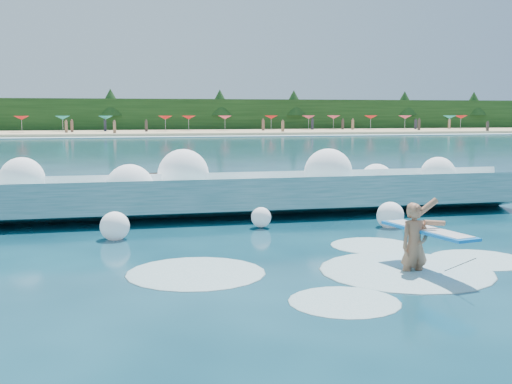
# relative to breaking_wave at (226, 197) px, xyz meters

# --- Properties ---
(ground) EXTENTS (200.00, 200.00, 0.00)m
(ground) POSITION_rel_breaking_wave_xyz_m (-1.70, -6.49, -0.52)
(ground) COLOR #07293A
(ground) RESTS_ON ground
(beach) EXTENTS (140.00, 20.00, 0.40)m
(beach) POSITION_rel_breaking_wave_xyz_m (-1.70, 71.51, -0.32)
(beach) COLOR tan
(beach) RESTS_ON ground
(wet_band) EXTENTS (140.00, 5.00, 0.08)m
(wet_band) POSITION_rel_breaking_wave_xyz_m (-1.70, 60.51, -0.48)
(wet_band) COLOR silver
(wet_band) RESTS_ON ground
(treeline) EXTENTS (140.00, 4.00, 5.00)m
(treeline) POSITION_rel_breaking_wave_xyz_m (-1.70, 81.51, 1.98)
(treeline) COLOR black
(treeline) RESTS_ON ground
(breaking_wave) EXTENTS (17.34, 2.73, 1.49)m
(breaking_wave) POSITION_rel_breaking_wave_xyz_m (0.00, 0.00, 0.00)
(breaking_wave) COLOR teal
(breaking_wave) RESTS_ON ground
(rock_cluster) EXTENTS (7.83, 3.06, 1.20)m
(rock_cluster) POSITION_rel_breaking_wave_xyz_m (-4.28, 1.53, -0.14)
(rock_cluster) COLOR black
(rock_cluster) RESTS_ON ground
(surfer_with_board) EXTENTS (1.04, 2.81, 1.57)m
(surfer_with_board) POSITION_rel_breaking_wave_xyz_m (2.06, -7.51, 0.06)
(surfer_with_board) COLOR #A56C4D
(surfer_with_board) RESTS_ON ground
(wave_spray) EXTENTS (15.08, 4.46, 1.92)m
(wave_spray) POSITION_rel_breaking_wave_xyz_m (-0.46, -0.09, 0.44)
(wave_spray) COLOR white
(wave_spray) RESTS_ON ground
(surf_foam) EXTENTS (8.74, 5.62, 0.16)m
(surf_foam) POSITION_rel_breaking_wave_xyz_m (1.41, -7.05, -0.52)
(surf_foam) COLOR silver
(surf_foam) RESTS_ON ground
(beach_umbrellas) EXTENTS (110.89, 6.85, 0.50)m
(beach_umbrellas) POSITION_rel_breaking_wave_xyz_m (-1.84, 73.64, 1.73)
(beach_umbrellas) COLOR #CD3C53
(beach_umbrellas) RESTS_ON ground
(beachgoers) EXTENTS (87.62, 11.74, 1.93)m
(beachgoers) POSITION_rel_breaking_wave_xyz_m (2.36, 69.19, 0.61)
(beachgoers) COLOR #3F332D
(beachgoers) RESTS_ON ground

